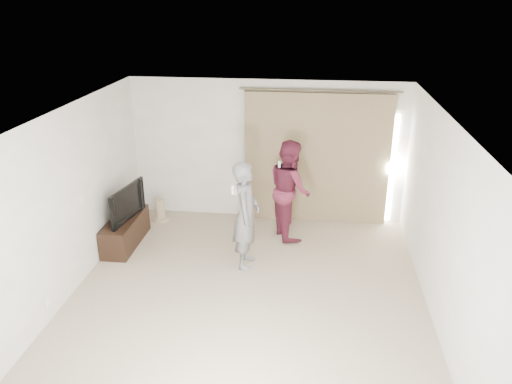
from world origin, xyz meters
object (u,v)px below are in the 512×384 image
Objects in this scene: person_man at (246,215)px; person_woman at (290,189)px; tv at (122,202)px; tv_console at (125,231)px.

person_woman is (0.60, 1.12, 0.01)m from person_man.
tv is 2.82m from person_woman.
person_woman is at bearing -66.04° from tv.
person_woman is at bearing 61.88° from person_man.
tv_console is 0.72× the size of person_woman.
person_man is at bearing -91.66° from tv.
tv is 0.59× the size of person_man.
person_man is 0.98× the size of person_woman.
person_man is at bearing -118.12° from person_woman.
tv is 0.58× the size of person_woman.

